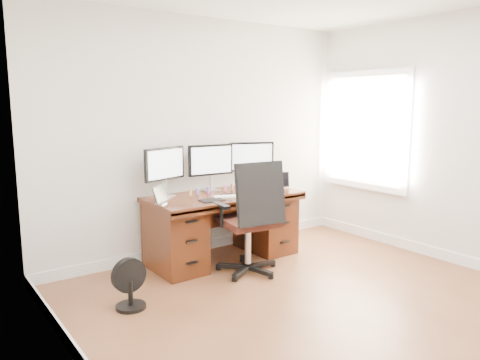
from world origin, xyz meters
TOP-DOWN VIEW (x-y plane):
  - ground at (0.00, 0.00)m, footprint 4.50×4.50m
  - back_wall at (0.00, 2.25)m, footprint 4.00×0.10m
  - right_wall at (2.00, 0.11)m, footprint 0.10×4.50m
  - desk at (0.00, 1.83)m, footprint 1.70×0.80m
  - office_chair at (-0.02, 1.29)m, footprint 0.70×0.70m
  - floor_fan at (-1.36, 1.21)m, footprint 0.30×0.26m
  - monitor_left at (-0.58, 2.07)m, footprint 0.53×0.20m
  - monitor_center at (-0.00, 2.07)m, footprint 0.55×0.15m
  - monitor_right at (0.58, 2.07)m, footprint 0.53×0.23m
  - tablet_left at (-0.79, 1.75)m, footprint 0.23×0.19m
  - tablet_right at (0.75, 1.75)m, footprint 0.24×0.18m
  - keyboard at (-0.05, 1.64)m, footprint 0.33×0.25m
  - trackpad at (0.18, 1.57)m, footprint 0.15×0.15m
  - drawing_tablet at (-0.29, 1.59)m, footprint 0.25×0.16m
  - phone at (0.01, 1.77)m, footprint 0.12×0.06m
  - figurine_yellow at (-0.34, 1.95)m, footprint 0.03×0.03m
  - figurine_blue at (-0.25, 1.95)m, footprint 0.03×0.03m
  - figurine_purple at (-0.11, 1.95)m, footprint 0.03×0.03m
  - figurine_pink at (0.11, 1.95)m, footprint 0.03×0.03m
  - figurine_brown at (0.21, 1.95)m, footprint 0.03×0.03m

SIDE VIEW (x-z plane):
  - ground at x=0.00m, z-range 0.00..0.00m
  - floor_fan at x=-1.36m, z-range -0.01..0.44m
  - office_chair at x=-0.02m, z-range -0.20..0.98m
  - desk at x=0.00m, z-range 0.03..0.78m
  - trackpad at x=0.18m, z-range 0.75..0.76m
  - drawing_tablet at x=-0.29m, z-range 0.75..0.76m
  - phone at x=0.01m, z-range 0.75..0.76m
  - keyboard at x=-0.05m, z-range 0.75..0.76m
  - figurine_yellow at x=-0.34m, z-range 0.75..0.84m
  - figurine_blue at x=-0.25m, z-range 0.75..0.84m
  - figurine_purple at x=-0.11m, z-range 0.75..0.84m
  - figurine_pink at x=0.11m, z-range 0.75..0.84m
  - figurine_brown at x=0.21m, z-range 0.75..0.84m
  - tablet_left at x=-0.79m, z-range 0.74..0.93m
  - tablet_right at x=0.75m, z-range 0.74..0.93m
  - monitor_left at x=-0.58m, z-range 0.82..1.35m
  - monitor_center at x=0.00m, z-range 0.82..1.35m
  - monitor_right at x=0.58m, z-range 0.82..1.35m
  - back_wall at x=0.00m, z-range 0.00..2.70m
  - right_wall at x=2.00m, z-range 0.00..2.70m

